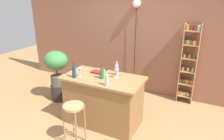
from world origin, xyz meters
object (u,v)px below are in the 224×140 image
object	(u,v)px
bottle_sauce_amber	(74,72)
bottle_soda_blue	(102,74)
bottle_wine_red	(107,80)
wine_glass_center	(80,70)
potted_plant	(56,64)
spice_shelf	(188,65)
bottle_vinegar	(117,69)
wine_glass_left	(117,72)
bar_stool	(74,116)
plant_stool	(59,92)
pendant_globe_light	(137,6)
cookbook	(97,72)

from	to	relation	value
bottle_sauce_amber	bottle_soda_blue	world-z (taller)	bottle_sauce_amber
bottle_wine_red	wine_glass_center	distance (m)	0.60
potted_plant	wine_glass_center	world-z (taller)	potted_plant
spice_shelf	bottle_soda_blue	size ratio (longest dim) A/B	7.31
bottle_vinegar	wine_glass_left	distance (m)	0.14
bottle_vinegar	bottle_sauce_amber	bearing A→B (deg)	-145.16
bar_stool	plant_stool	distance (m)	1.65
spice_shelf	potted_plant	world-z (taller)	spice_shelf
potted_plant	bottle_sauce_amber	size ratio (longest dim) A/B	2.91
bottle_sauce_amber	bottle_wine_red	distance (m)	0.66
spice_shelf	bottle_sauce_amber	size ratio (longest dim) A/B	6.42
bottle_sauce_amber	wine_glass_center	size ratio (longest dim) A/B	1.64
pendant_globe_light	spice_shelf	bearing A→B (deg)	-2.14
bottle_sauce_amber	plant_stool	bearing A→B (deg)	148.00
cookbook	bottle_vinegar	bearing A→B (deg)	10.46
potted_plant	bottle_wine_red	distance (m)	1.68
bar_stool	wine_glass_left	world-z (taller)	wine_glass_left
wine_glass_left	potted_plant	bearing A→B (deg)	170.59
plant_stool	bottle_sauce_amber	world-z (taller)	bottle_sauce_amber
bottle_soda_blue	wine_glass_center	size ratio (longest dim) A/B	1.44
bar_stool	bottle_wine_red	bearing A→B (deg)	53.47
bottle_soda_blue	cookbook	size ratio (longest dim) A/B	1.12
bottle_vinegar	wine_glass_center	world-z (taller)	bottle_vinegar
bar_stool	plant_stool	bearing A→B (deg)	139.12
bottle_vinegar	cookbook	xyz separation A→B (m)	(-0.37, -0.05, -0.09)
bottle_wine_red	bottle_soda_blue	distance (m)	0.31
spice_shelf	cookbook	size ratio (longest dim) A/B	8.22
wine_glass_center	wine_glass_left	bearing A→B (deg)	19.61
plant_stool	cookbook	world-z (taller)	cookbook
bottle_wine_red	potted_plant	bearing A→B (deg)	158.70
cookbook	pendant_globe_light	world-z (taller)	pendant_globe_light
bottle_soda_blue	plant_stool	bearing A→B (deg)	163.94
potted_plant	bottle_wine_red	size ratio (longest dim) A/B	2.93
cookbook	pendant_globe_light	distance (m)	1.80
spice_shelf	wine_glass_left	bearing A→B (deg)	-125.16
wine_glass_center	pendant_globe_light	world-z (taller)	pendant_globe_light
plant_stool	spice_shelf	bearing A→B (deg)	24.37
spice_shelf	pendant_globe_light	xyz separation A→B (m)	(-1.23, 0.05, 1.17)
bottle_sauce_amber	pendant_globe_light	distance (m)	2.10
spice_shelf	bottle_vinegar	size ratio (longest dim) A/B	6.00
bottle_sauce_amber	spice_shelf	bearing A→B (deg)	45.74
spice_shelf	pendant_globe_light	world-z (taller)	pendant_globe_light
cookbook	spice_shelf	bearing A→B (deg)	45.41
wine_glass_center	bottle_wine_red	bearing A→B (deg)	-12.62
bottle_soda_blue	cookbook	bearing A→B (deg)	135.66
bar_stool	bottle_sauce_amber	world-z (taller)	bottle_sauce_amber
bar_stool	bottle_vinegar	distance (m)	1.09
spice_shelf	wine_glass_center	bearing A→B (deg)	-134.40
plant_stool	bottle_sauce_amber	size ratio (longest dim) A/B	1.35
bottle_sauce_amber	wine_glass_center	distance (m)	0.11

